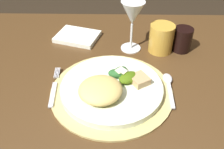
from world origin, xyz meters
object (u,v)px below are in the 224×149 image
(dining_table, at_px, (104,112))
(fork, at_px, (54,88))
(dark_tumbler, at_px, (182,39))
(spoon, at_px, (168,84))
(dinner_plate, at_px, (112,88))
(wine_glass, at_px, (133,15))
(amber_tumbler, at_px, (161,38))
(napkin, at_px, (77,37))

(dining_table, distance_m, fork, 0.23)
(dark_tumbler, bearing_deg, spoon, -110.52)
(dinner_plate, relative_size, dark_tumbler, 3.47)
(wine_glass, distance_m, amber_tumbler, 0.12)
(napkin, relative_size, amber_tumbler, 1.55)
(dinner_plate, xyz_separation_m, wine_glass, (0.06, 0.22, 0.11))
(spoon, bearing_deg, dark_tumbler, 69.48)
(dark_tumbler, bearing_deg, wine_glass, 179.04)
(dining_table, xyz_separation_m, fork, (-0.13, -0.07, 0.17))
(dinner_plate, bearing_deg, amber_tumbler, 52.92)
(dining_table, relative_size, amber_tumbler, 14.30)
(dinner_plate, relative_size, wine_glass, 1.65)
(dining_table, distance_m, dark_tumbler, 0.35)
(dining_table, distance_m, napkin, 0.29)
(fork, distance_m, spoon, 0.31)
(fork, bearing_deg, napkin, 84.12)
(napkin, bearing_deg, wine_glass, -18.59)
(wine_glass, height_order, amber_tumbler, wine_glass)
(dining_table, relative_size, dinner_plate, 4.84)
(dining_table, relative_size, napkin, 9.22)
(fork, bearing_deg, dinner_plate, -1.10)
(fork, height_order, amber_tumbler, amber_tumbler)
(fork, xyz_separation_m, spoon, (0.31, 0.02, 0.00))
(fork, height_order, napkin, napkin)
(dinner_plate, xyz_separation_m, spoon, (0.16, 0.03, -0.01))
(dinner_plate, height_order, napkin, dinner_plate)
(dark_tumbler, bearing_deg, dining_table, -151.58)
(wine_glass, bearing_deg, spoon, -62.84)
(fork, relative_size, spoon, 1.16)
(amber_tumbler, xyz_separation_m, dark_tumbler, (0.07, 0.01, -0.01))
(wine_glass, xyz_separation_m, amber_tumbler, (0.10, -0.01, -0.08))
(dinner_plate, bearing_deg, napkin, 114.67)
(spoon, xyz_separation_m, napkin, (-0.29, 0.25, -0.00))
(dining_table, height_order, napkin, napkin)
(dining_table, xyz_separation_m, spoon, (0.18, -0.05, 0.17))
(fork, relative_size, dark_tumbler, 2.04)
(fork, xyz_separation_m, wine_glass, (0.22, 0.21, 0.11))
(napkin, distance_m, amber_tumbler, 0.30)
(wine_glass, bearing_deg, napkin, 161.41)
(spoon, relative_size, amber_tumbler, 1.50)
(napkin, bearing_deg, spoon, -41.51)
(dining_table, bearing_deg, napkin, 116.37)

